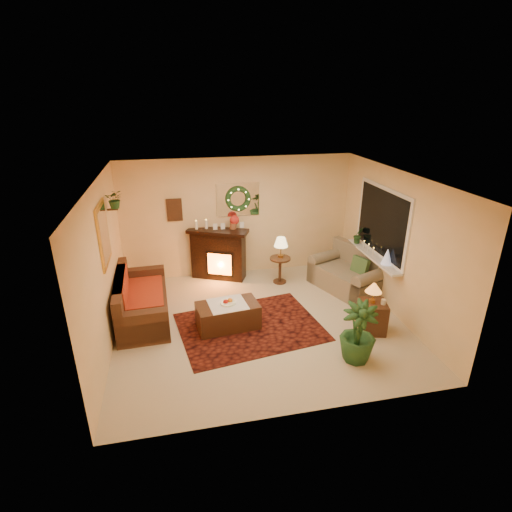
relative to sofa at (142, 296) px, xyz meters
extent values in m
plane|color=beige|center=(2.04, -0.63, -0.43)|extent=(5.00, 5.00, 0.00)
plane|color=white|center=(2.04, -0.63, 2.17)|extent=(5.00, 5.00, 0.00)
plane|color=#EFD88C|center=(2.04, 1.62, 0.87)|extent=(5.00, 5.00, 0.00)
plane|color=#EFD88C|center=(2.04, -2.88, 0.87)|extent=(5.00, 5.00, 0.00)
plane|color=#EFD88C|center=(-0.46, -0.63, 0.87)|extent=(4.50, 4.50, 0.00)
plane|color=#EFD88C|center=(4.54, -0.63, 0.87)|extent=(4.50, 4.50, 0.00)
cube|color=maroon|center=(1.83, -0.75, -0.42)|extent=(2.65, 2.14, 0.01)
cube|color=brown|center=(0.00, 0.00, 0.00)|extent=(0.93, 1.97, 0.83)
cube|color=red|center=(-0.03, 0.12, 0.03)|extent=(0.78, 1.27, 0.02)
cube|color=black|center=(1.56, 1.41, 0.12)|extent=(1.19, 0.81, 1.05)
sphere|color=red|center=(1.93, 1.43, 0.87)|extent=(0.20, 0.20, 0.20)
cylinder|color=#FFF3C8|center=(1.11, 1.38, 0.83)|extent=(0.06, 0.06, 0.18)
cylinder|color=white|center=(1.32, 1.39, 0.83)|extent=(0.06, 0.06, 0.19)
cube|color=white|center=(2.04, 1.60, 1.27)|extent=(0.92, 0.02, 0.72)
torus|color=#194719|center=(2.04, 1.56, 1.29)|extent=(0.55, 0.11, 0.55)
cube|color=#381E11|center=(0.69, 1.60, 1.12)|extent=(0.32, 0.03, 0.48)
cube|color=gold|center=(-0.44, -0.33, 1.32)|extent=(0.03, 0.84, 1.00)
imported|color=#194719|center=(-0.30, 0.42, 1.54)|extent=(0.33, 0.28, 0.36)
cube|color=#87785B|center=(4.09, 0.27, -0.01)|extent=(1.37, 1.73, 0.88)
cube|color=white|center=(4.53, -0.08, 1.12)|extent=(0.03, 1.86, 1.36)
cube|color=black|center=(4.51, -0.08, 1.12)|extent=(0.02, 1.70, 1.22)
cube|color=white|center=(4.42, -0.08, 0.44)|extent=(0.22, 1.86, 0.04)
cone|color=silver|center=(4.45, -0.54, 0.61)|extent=(0.20, 0.20, 0.30)
imported|color=#174E17|center=(4.41, 0.59, 0.66)|extent=(0.25, 0.20, 0.46)
cylinder|color=#532A16|center=(2.81, 0.88, -0.10)|extent=(0.47, 0.47, 0.58)
cone|color=#F3DB90|center=(2.83, 0.91, 0.45)|extent=(0.29, 0.29, 0.45)
cube|color=#3B2315|center=(3.86, -1.29, -0.16)|extent=(0.54, 0.54, 0.55)
cone|color=orange|center=(3.84, -1.26, 0.32)|extent=(0.28, 0.28, 0.41)
cube|color=black|center=(1.46, -0.65, -0.22)|extent=(1.12, 0.70, 0.44)
cylinder|color=#EAF2C4|center=(1.47, -0.64, 0.02)|extent=(0.27, 0.27, 0.06)
imported|color=#23541F|center=(3.26, -1.97, 0.02)|extent=(2.04, 2.04, 2.90)
camera|label=1|loc=(0.69, -6.66, 3.42)|focal=28.00mm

